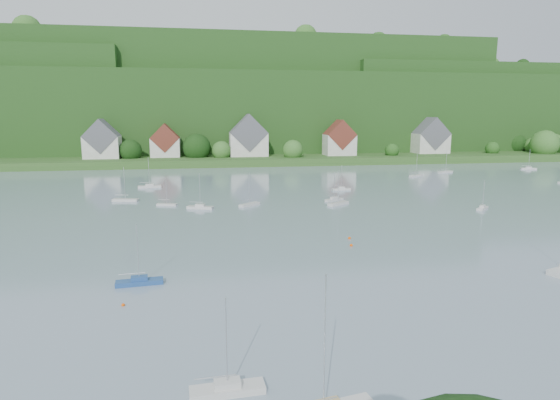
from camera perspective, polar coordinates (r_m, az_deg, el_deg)
name	(u,v)px	position (r m, az deg, el deg)	size (l,w,h in m)	color
far_shore_strip	(235,157)	(216.30, -5.46, 5.20)	(600.00, 60.00, 3.00)	#2E5921
forested_ridge	(227,111)	(283.94, -6.43, 10.71)	(620.00, 181.22, 69.89)	#143A12
village_building_0	(102,142)	(206.29, -20.77, 6.57)	(14.00, 10.40, 16.00)	beige
village_building_1	(165,143)	(204.90, -13.74, 6.71)	(12.00, 9.36, 14.00)	beige
village_building_2	(248,139)	(204.16, -3.86, 7.39)	(16.00, 11.44, 18.00)	beige
village_building_3	(339,140)	(209.89, 7.22, 7.19)	(13.00, 10.40, 15.50)	beige
village_building_4	(431,139)	(230.33, 17.81, 7.09)	(15.00, 10.40, 16.50)	beige
near_sailboat_0	(227,388)	(38.06, -6.41, -21.76)	(5.72, 1.91, 7.61)	silver
near_sailboat_1	(139,281)	(61.11, -16.69, -9.41)	(5.80, 2.14, 7.66)	#224888
mooring_buoy_0	(123,306)	(55.34, -18.50, -12.09)	(0.39, 0.39, 0.39)	#FF5406
mooring_buoy_2	(351,246)	(75.84, 8.64, -5.56)	(0.50, 0.50, 0.50)	#FF5406
mooring_buoy_3	(349,239)	(80.12, 8.42, -4.69)	(0.49, 0.49, 0.49)	#FF5406
far_sailboat_cluster	(299,187)	(133.47, 2.32, 1.59)	(200.50, 76.99, 8.71)	silver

